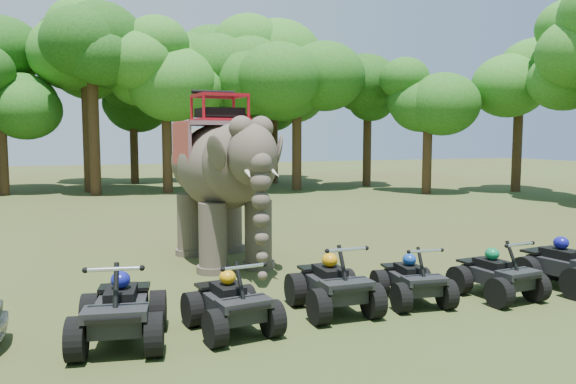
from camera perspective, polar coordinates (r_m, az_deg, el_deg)
name	(u,v)px	position (r m, az deg, el deg)	size (l,w,h in m)	color
ground	(307,283)	(12.45, 1.93, -9.26)	(110.00, 110.00, 0.00)	#47381E
elephant	(222,177)	(14.37, -6.77, 1.57)	(2.29, 5.21, 4.37)	#4C4137
atv_0	(120,301)	(9.19, -16.71, -10.53)	(1.35, 1.84, 1.37)	black
atv_1	(231,295)	(9.42, -5.81, -10.32)	(1.21, 1.67, 1.23)	black
atv_2	(333,277)	(10.40, 4.60, -8.56)	(1.29, 1.77, 1.31)	black
atv_3	(412,273)	(11.17, 12.51, -8.08)	(1.14, 1.57, 1.16)	black
atv_4	(497,268)	(12.00, 20.48, -7.22)	(1.19, 1.63, 1.21)	black
atv_5	(567,257)	(13.22, 26.52, -5.97)	(1.33, 1.83, 1.35)	black
tree_0	(166,115)	(32.54, -12.25, 7.67)	(6.15, 6.15, 8.79)	#195114
tree_1	(232,117)	(32.83, -5.67, 7.60)	(6.03, 6.03, 8.62)	#195114
tree_2	(297,115)	(33.41, 0.90, 7.79)	(6.19, 6.19, 8.85)	#195114
tree_3	(367,128)	(36.34, 8.06, 6.50)	(5.24, 5.24, 7.49)	#195114
tree_4	(428,130)	(32.17, 14.01, 6.17)	(4.99, 4.99, 7.13)	#195114
tree_5	(518,124)	(35.01, 22.33, 6.44)	(5.49, 5.49, 7.84)	#195114
tree_30	(2,132)	(34.02, -27.07, 5.48)	(4.82, 4.82, 6.89)	#195114
tree_31	(87,108)	(34.17, -19.74, 8.02)	(6.70, 6.70, 9.58)	#195114
tree_32	(274,115)	(38.36, -1.48, 7.82)	(6.47, 6.47, 9.24)	#195114
tree_33	(93,111)	(32.17, -19.16, 7.75)	(6.35, 6.35, 9.07)	#195114
tree_35	(248,110)	(36.14, -4.10, 8.30)	(6.79, 6.79, 9.71)	#195114
tree_36	(262,111)	(41.91, -2.61, 8.21)	(7.06, 7.06, 10.08)	#195114
tree_37	(133,125)	(39.51, -15.42, 6.61)	(5.56, 5.56, 7.94)	#195114
tree_38	(214,104)	(40.82, -7.56, 8.82)	(7.65, 7.65, 10.92)	#195114
tree_39	(257,129)	(39.23, -3.15, 6.44)	(5.20, 5.20, 7.43)	#195114
tree_41	(87,108)	(40.20, -19.76, 8.04)	(7.11, 7.11, 10.16)	#195114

